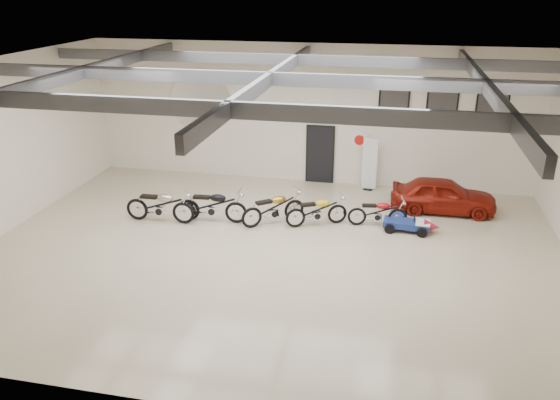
% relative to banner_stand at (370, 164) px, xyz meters
% --- Properties ---
extents(floor, '(16.00, 12.00, 0.01)m').
position_rel_banner_stand_xyz_m(floor, '(-2.33, -5.50, -0.95)').
color(floor, '#C6B197').
rests_on(floor, ground).
extents(ceiling, '(16.00, 12.00, 0.01)m').
position_rel_banner_stand_xyz_m(ceiling, '(-2.33, -5.50, 4.05)').
color(ceiling, slate).
rests_on(ceiling, back_wall).
extents(back_wall, '(16.00, 0.02, 5.00)m').
position_rel_banner_stand_xyz_m(back_wall, '(-2.33, 0.50, 1.55)').
color(back_wall, silver).
rests_on(back_wall, floor).
extents(ceiling_beams, '(15.80, 11.80, 0.32)m').
position_rel_banner_stand_xyz_m(ceiling_beams, '(-2.33, -5.50, 3.80)').
color(ceiling_beams, '#55575C').
rests_on(ceiling_beams, ceiling).
extents(door, '(0.92, 0.08, 2.10)m').
position_rel_banner_stand_xyz_m(door, '(-1.83, 0.45, 0.10)').
color(door, black).
rests_on(door, back_wall).
extents(logo_plaque, '(2.30, 0.06, 1.16)m').
position_rel_banner_stand_xyz_m(logo_plaque, '(-6.33, 0.45, 1.85)').
color(logo_plaque, silver).
rests_on(logo_plaque, back_wall).
extents(poster_left, '(1.05, 0.08, 1.35)m').
position_rel_banner_stand_xyz_m(poster_left, '(0.67, 0.46, 2.15)').
color(poster_left, black).
rests_on(poster_left, back_wall).
extents(poster_mid, '(1.05, 0.08, 1.35)m').
position_rel_banner_stand_xyz_m(poster_mid, '(2.27, 0.46, 2.15)').
color(poster_mid, black).
rests_on(poster_mid, back_wall).
extents(poster_right, '(1.05, 0.08, 1.35)m').
position_rel_banner_stand_xyz_m(poster_right, '(3.87, 0.46, 2.15)').
color(poster_right, black).
rests_on(poster_right, back_wall).
extents(oil_sign, '(0.72, 0.10, 0.72)m').
position_rel_banner_stand_xyz_m(oil_sign, '(-0.43, 0.45, 0.75)').
color(oil_sign, white).
rests_on(oil_sign, back_wall).
extents(banner_stand, '(0.53, 0.26, 1.90)m').
position_rel_banner_stand_xyz_m(banner_stand, '(0.00, 0.00, 0.00)').
color(banner_stand, white).
rests_on(banner_stand, floor).
extents(motorcycle_silver, '(2.17, 0.70, 1.12)m').
position_rel_banner_stand_xyz_m(motorcycle_silver, '(-6.15, -4.14, -0.39)').
color(motorcycle_silver, silver).
rests_on(motorcycle_silver, floor).
extents(motorcycle_black, '(2.18, 0.80, 1.11)m').
position_rel_banner_stand_xyz_m(motorcycle_black, '(-4.57, -3.80, -0.39)').
color(motorcycle_black, silver).
rests_on(motorcycle_black, floor).
extents(motorcycle_gold, '(2.01, 1.74, 1.06)m').
position_rel_banner_stand_xyz_m(motorcycle_gold, '(-2.69, -3.57, -0.42)').
color(motorcycle_gold, silver).
rests_on(motorcycle_gold, floor).
extents(motorcycle_yellow, '(1.97, 1.34, 0.99)m').
position_rel_banner_stand_xyz_m(motorcycle_yellow, '(-1.37, -3.41, -0.46)').
color(motorcycle_yellow, silver).
rests_on(motorcycle_yellow, floor).
extents(motorcycle_red, '(1.82, 0.80, 0.92)m').
position_rel_banner_stand_xyz_m(motorcycle_red, '(0.44, -3.07, -0.49)').
color(motorcycle_red, silver).
rests_on(motorcycle_red, floor).
extents(go_kart, '(1.71, 0.87, 0.60)m').
position_rel_banner_stand_xyz_m(go_kart, '(1.46, -3.28, -0.65)').
color(go_kart, navy).
rests_on(go_kart, floor).
extents(vintage_car, '(1.37, 3.31, 1.12)m').
position_rel_banner_stand_xyz_m(vintage_car, '(2.45, -1.50, -0.39)').
color(vintage_car, maroon).
rests_on(vintage_car, floor).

